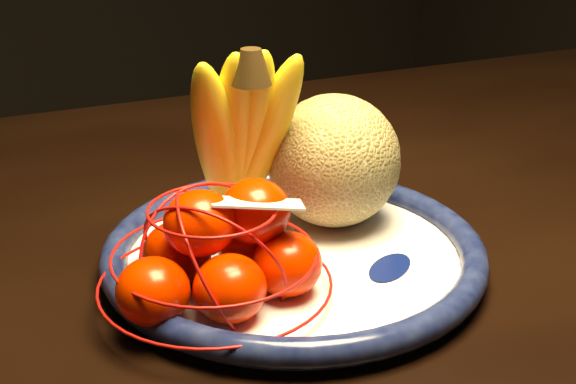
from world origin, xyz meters
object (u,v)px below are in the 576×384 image
fruit_bowl (294,253)px  cantaloupe (334,161)px  mandarin_bag (221,255)px  banana_bunch (240,132)px  dining_table (397,264)px

fruit_bowl → cantaloupe: cantaloupe is taller
cantaloupe → mandarin_bag: (-0.15, -0.07, -0.03)m
fruit_bowl → mandarin_bag: (-0.09, -0.03, 0.04)m
cantaloupe → banana_bunch: bearing=165.9°
dining_table → banana_bunch: bearing=-169.2°
fruit_bowl → banana_bunch: bearing=108.0°
banana_bunch → dining_table: bearing=14.6°
dining_table → fruit_bowl: fruit_bowl is taller
dining_table → banana_bunch: size_ratio=8.23×
cantaloupe → banana_bunch: (-0.09, 0.02, 0.04)m
fruit_bowl → mandarin_bag: bearing=-161.4°
dining_table → banana_bunch: banana_bunch is taller
fruit_bowl → cantaloupe: size_ratio=2.71×
mandarin_bag → banana_bunch: bearing=53.1°
dining_table → mandarin_bag: mandarin_bag is taller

